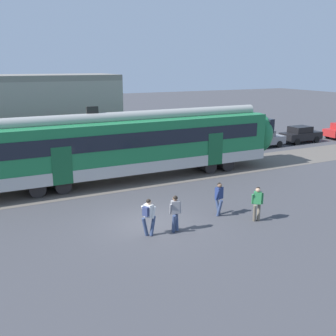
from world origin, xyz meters
name	(u,v)px	position (x,y,z in m)	size (l,w,h in m)	color
ground_plane	(152,224)	(0.00, 0.00, 0.00)	(160.00, 160.00, 0.00)	#424247
pedestrian_white	(148,214)	(-0.65, -1.14, 0.99)	(0.71, 0.52, 1.67)	navy
pedestrian_grey	(175,211)	(0.57, -1.24, 0.96)	(0.63, 0.60, 1.67)	navy
pedestrian_navy	(219,196)	(3.34, -0.48, 0.96)	(0.53, 0.70, 1.67)	navy
pedestrian_green	(257,201)	(4.55, -1.84, 0.99)	(0.67, 0.52, 1.67)	#6B6051
parked_car_grey	(262,139)	(15.81, 11.38, 0.78)	(4.04, 1.84, 1.54)	gray
parked_car_black	(301,134)	(20.47, 11.54, 0.78)	(4.04, 1.84, 1.54)	black
background_building	(3,122)	(-4.97, 14.23, 3.21)	(16.06, 5.00, 9.20)	gray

